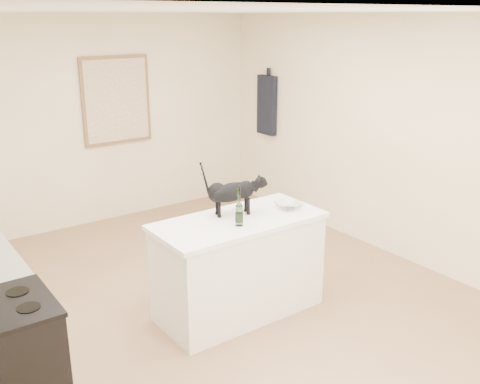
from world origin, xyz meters
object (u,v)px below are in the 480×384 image
(stove, at_px, (9,373))
(glass_bowl, at_px, (288,206))
(wine_bottle, at_px, (239,208))
(black_cat, at_px, (232,195))

(stove, height_order, glass_bowl, glass_bowl)
(stove, bearing_deg, wine_bottle, 7.85)
(wine_bottle, bearing_deg, stove, -172.15)
(wine_bottle, xyz_separation_m, glass_bowl, (0.60, 0.07, -0.12))
(black_cat, height_order, wine_bottle, black_cat)
(black_cat, relative_size, glass_bowl, 2.15)
(glass_bowl, bearing_deg, wine_bottle, -173.23)
(wine_bottle, relative_size, glass_bowl, 1.24)
(black_cat, bearing_deg, glass_bowl, -0.61)
(wine_bottle, bearing_deg, glass_bowl, 6.77)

